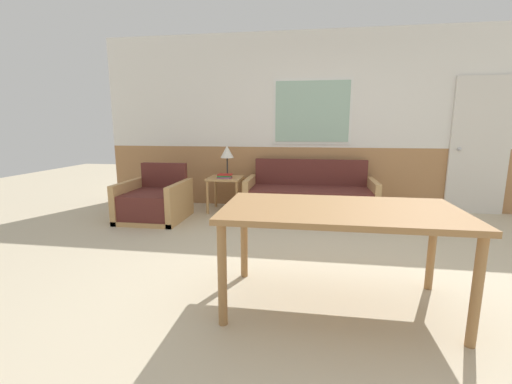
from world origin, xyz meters
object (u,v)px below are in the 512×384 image
armchair (155,203)px  dining_table (340,218)px  table_lamp (227,153)px  couch (310,198)px  side_table (225,183)px

armchair → dining_table: armchair is taller
table_lamp → dining_table: 3.12m
armchair → dining_table: size_ratio=0.53×
couch → dining_table: bearing=-85.6°
armchair → dining_table: bearing=-41.6°
armchair → side_table: (0.87, 0.63, 0.20)m
side_table → table_lamp: 0.46m
table_lamp → armchair: bearing=-140.6°
armchair → side_table: size_ratio=1.65×
side_table → couch: bearing=-2.0°
couch → side_table: size_ratio=3.55×
armchair → couch: bearing=14.5°
couch → armchair: size_ratio=2.15×
side_table → dining_table: dining_table is taller
armchair → side_table: 1.09m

